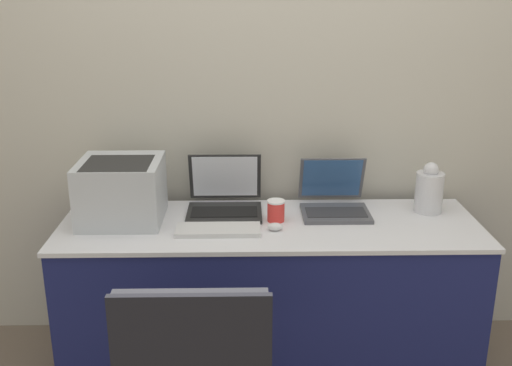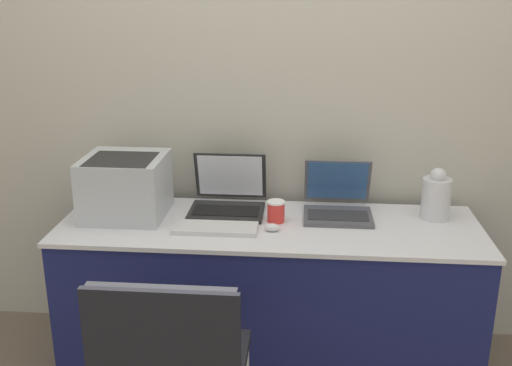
% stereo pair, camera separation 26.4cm
% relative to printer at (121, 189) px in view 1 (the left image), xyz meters
% --- Properties ---
extents(wall_back, '(8.00, 0.05, 2.60)m').
position_rel_printer_xyz_m(wall_back, '(0.66, 0.34, 0.42)').
color(wall_back, '#B7B2A3').
rests_on(wall_back, ground_plane).
extents(table, '(1.87, 0.60, 0.73)m').
position_rel_printer_xyz_m(table, '(0.66, -0.05, -0.52)').
color(table, '#191E51').
rests_on(table, ground_plane).
extents(printer, '(0.36, 0.35, 0.28)m').
position_rel_printer_xyz_m(printer, '(0.00, 0.00, 0.00)').
color(printer, '#B2B7BC').
rests_on(printer, table).
extents(laptop_left, '(0.34, 0.32, 0.25)m').
position_rel_printer_xyz_m(laptop_left, '(0.46, 0.11, -0.09)').
color(laptop_left, black).
rests_on(laptop_left, table).
extents(laptop_right, '(0.31, 0.33, 0.24)m').
position_rel_printer_xyz_m(laptop_right, '(0.97, 0.10, -0.10)').
color(laptop_right, '#4C4C51').
rests_on(laptop_right, table).
extents(external_keyboard, '(0.36, 0.14, 0.02)m').
position_rel_printer_xyz_m(external_keyboard, '(0.44, -0.15, -0.14)').
color(external_keyboard, silver).
rests_on(external_keyboard, table).
extents(coffee_cup, '(0.08, 0.08, 0.10)m').
position_rel_printer_xyz_m(coffee_cup, '(0.69, -0.02, -0.10)').
color(coffee_cup, red).
rests_on(coffee_cup, table).
extents(mouse, '(0.07, 0.04, 0.03)m').
position_rel_printer_xyz_m(mouse, '(0.68, -0.14, -0.13)').
color(mouse, silver).
rests_on(mouse, table).
extents(metal_pitcher, '(0.13, 0.13, 0.24)m').
position_rel_printer_xyz_m(metal_pitcher, '(1.41, 0.08, -0.04)').
color(metal_pitcher, silver).
rests_on(metal_pitcher, table).
extents(chair, '(0.50, 0.47, 0.87)m').
position_rel_printer_xyz_m(chair, '(0.38, -0.83, -0.34)').
color(chair, black).
rests_on(chair, ground_plane).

